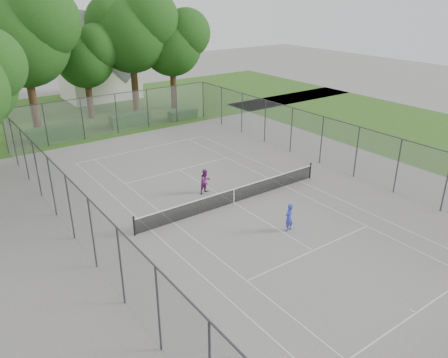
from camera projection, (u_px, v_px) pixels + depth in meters
ground at (234, 203)px, 25.93m from camera, size 120.00×120.00×0.00m
grass_far at (84, 112)px, 45.29m from camera, size 60.00×20.00×0.00m
grass_right at (437, 136)px, 37.72m from camera, size 16.00×40.00×0.00m
court_markings at (234, 203)px, 25.92m from camera, size 11.03×23.83×0.01m
tennis_net at (234, 195)px, 25.72m from camera, size 12.87×0.10×1.10m
perimeter_fence at (234, 175)px, 25.21m from camera, size 18.08×34.08×3.52m
tree_far_left at (23, 33)px, 34.95m from camera, size 8.59×7.84×12.35m
tree_far_midleft at (85, 54)px, 40.78m from camera, size 6.22×5.68×8.94m
tree_far_midright at (132, 28)px, 42.01m from camera, size 8.35×7.62×12.00m
tree_far_right at (173, 40)px, 44.12m from camera, size 7.04×6.42×10.11m
hedge_left at (55, 133)px, 36.86m from camera, size 4.32×1.30×1.08m
hedge_mid at (130, 120)px, 40.42m from camera, size 3.79×1.08×1.19m
hedge_right at (183, 114)px, 42.76m from camera, size 2.82×1.03×0.85m
house at (98, 63)px, 49.76m from camera, size 7.86×6.09×9.78m
girl_player at (289, 217)px, 22.68m from camera, size 0.63×0.48×1.54m
woman_player at (206, 181)px, 26.94m from camera, size 0.85×0.72×1.56m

